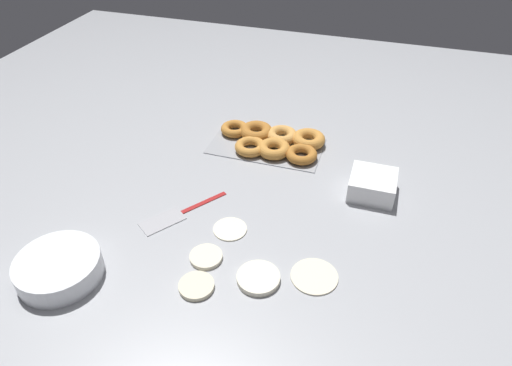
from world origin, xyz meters
The scene contains 10 objects.
ground_plane centered at (0.00, 0.00, 0.00)m, with size 3.00×3.00×0.00m, color #9EA0A5.
pancake_0 centered at (0.06, 0.04, 0.00)m, with size 0.09×0.09×0.01m, color silver.
pancake_1 centered at (0.09, 0.16, 0.01)m, with size 0.08×0.08×0.01m, color beige.
pancake_2 centered at (-0.06, 0.18, 0.01)m, with size 0.11×0.11×0.01m, color silver.
pancake_3 centered at (-0.19, 0.13, 0.00)m, with size 0.12×0.12×0.01m, color beige.
pancake_4 centered at (0.07, 0.25, 0.01)m, with size 0.08×0.08×0.01m, color beige.
donut_tray centered at (0.07, -0.39, 0.02)m, with size 0.38×0.21×0.04m.
batter_bowl centered at (0.40, 0.31, 0.03)m, with size 0.20×0.20×0.06m.
container_stack centered at (-0.28, -0.23, 0.03)m, with size 0.13×0.13×0.06m.
spatula centered at (0.24, 0.04, 0.00)m, with size 0.19×0.24×0.01m.
Camera 1 is at (-0.27, 0.87, 0.86)m, focal length 32.00 mm.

